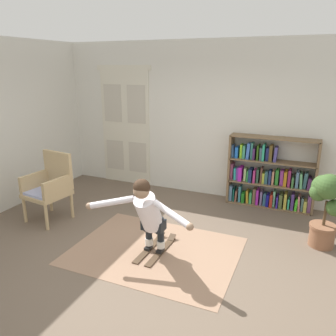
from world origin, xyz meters
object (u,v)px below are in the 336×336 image
object	(u,v)px
potted_plant	(326,202)
person_skier	(148,211)
wicker_chair	(50,185)
skis_pair	(156,248)
bookshelf	(269,178)

from	to	relation	value
potted_plant	person_skier	xyz separation A→B (m)	(-2.08, -1.25, 0.01)
wicker_chair	skis_pair	bearing A→B (deg)	-6.85
potted_plant	person_skier	bearing A→B (deg)	-149.00
wicker_chair	bookshelf	bearing A→B (deg)	31.02
bookshelf	person_skier	bearing A→B (deg)	-116.74
wicker_chair	person_skier	size ratio (longest dim) A/B	0.76
bookshelf	wicker_chair	xyz separation A→B (m)	(-3.20, -1.93, 0.05)
wicker_chair	person_skier	world-z (taller)	person_skier
bookshelf	person_skier	size ratio (longest dim) A/B	1.03
bookshelf	skis_pair	world-z (taller)	bookshelf
bookshelf	person_skier	xyz separation A→B (m)	(-1.20, -2.38, 0.13)
bookshelf	person_skier	world-z (taller)	bookshelf
skis_pair	person_skier	distance (m)	0.68
potted_plant	person_skier	world-z (taller)	person_skier
skis_pair	person_skier	bearing A→B (deg)	-91.38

